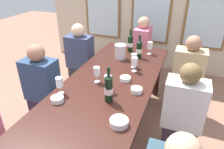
# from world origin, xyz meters

# --- Properties ---
(ground_plane) EXTENTS (12.00, 12.00, 0.00)m
(ground_plane) POSITION_xyz_m (0.00, 0.00, 0.00)
(ground_plane) COLOR #8A624F
(dining_table) EXTENTS (0.92, 2.56, 0.74)m
(dining_table) POSITION_xyz_m (0.00, 0.00, 0.67)
(dining_table) COLOR #351913
(dining_table) RESTS_ON ground
(metal_pitcher) EXTENTS (0.16, 0.16, 0.19)m
(metal_pitcher) POSITION_xyz_m (-0.09, 0.74, 0.84)
(metal_pitcher) COLOR silver
(metal_pitcher) RESTS_ON dining_table
(wine_bottle_0) EXTENTS (0.08, 0.08, 0.32)m
(wine_bottle_0) POSITION_xyz_m (-0.05, 1.04, 0.86)
(wine_bottle_0) COLOR black
(wine_bottle_0) RESTS_ON dining_table
(wine_bottle_1) EXTENTS (0.08, 0.08, 0.34)m
(wine_bottle_1) POSITION_xyz_m (0.12, -0.23, 0.87)
(wine_bottle_1) COLOR black
(wine_bottle_1) RESTS_ON dining_table
(wine_bottle_2) EXTENTS (0.08, 0.08, 0.31)m
(wine_bottle_2) POSITION_xyz_m (0.13, 0.85, 0.86)
(wine_bottle_2) COLOR black
(wine_bottle_2) RESTS_ON dining_table
(tasting_bowl_0) EXTENTS (0.15, 0.15, 0.05)m
(tasting_bowl_0) POSITION_xyz_m (0.32, -0.51, 0.77)
(tasting_bowl_0) COLOR white
(tasting_bowl_0) RESTS_ON dining_table
(tasting_bowl_1) EXTENTS (0.11, 0.11, 0.05)m
(tasting_bowl_1) POSITION_xyz_m (0.32, 0.00, 0.76)
(tasting_bowl_1) COLOR white
(tasting_bowl_1) RESTS_ON dining_table
(tasting_bowl_2) EXTENTS (0.12, 0.12, 0.05)m
(tasting_bowl_2) POSITION_xyz_m (-0.31, -0.41, 0.76)
(tasting_bowl_2) COLOR white
(tasting_bowl_2) RESTS_ON dining_table
(tasting_bowl_3) EXTENTS (0.12, 0.12, 0.04)m
(tasting_bowl_3) POSITION_xyz_m (0.15, 0.18, 0.76)
(tasting_bowl_3) COLOR white
(tasting_bowl_3) RESTS_ON dining_table
(wine_glass_1) EXTENTS (0.07, 0.07, 0.17)m
(wine_glass_1) POSITION_xyz_m (0.24, 1.02, 0.86)
(wine_glass_1) COLOR white
(wine_glass_1) RESTS_ON dining_table
(wine_glass_2) EXTENTS (0.07, 0.07, 0.17)m
(wine_glass_2) POSITION_xyz_m (-0.12, 0.05, 0.86)
(wine_glass_2) COLOR white
(wine_glass_2) RESTS_ON dining_table
(wine_glass_3) EXTENTS (0.07, 0.07, 0.17)m
(wine_glass_3) POSITION_xyz_m (-0.36, -0.28, 0.86)
(wine_glass_3) COLOR white
(wine_glass_3) RESTS_ON dining_table
(wine_glass_4) EXTENTS (0.07, 0.07, 0.17)m
(wine_glass_4) POSITION_xyz_m (0.18, 0.43, 0.86)
(wine_glass_4) COLOR white
(wine_glass_4) RESTS_ON dining_table
(wine_glass_5) EXTENTS (0.07, 0.07, 0.17)m
(wine_glass_5) POSITION_xyz_m (0.14, 0.54, 0.86)
(wine_glass_5) COLOR white
(wine_glass_5) RESTS_ON dining_table
(wine_glass_6) EXTENTS (0.07, 0.07, 0.17)m
(wine_glass_6) POSITION_xyz_m (0.05, -0.08, 0.86)
(wine_glass_6) COLOR white
(wine_glass_6) RESTS_ON dining_table
(seated_person_0) EXTENTS (0.38, 0.24, 1.11)m
(seated_person_0) POSITION_xyz_m (-0.78, -0.05, 0.53)
(seated_person_0) COLOR #2C213C
(seated_person_0) RESTS_ON ground
(seated_person_1) EXTENTS (0.38, 0.24, 1.11)m
(seated_person_1) POSITION_xyz_m (0.78, 0.04, 0.53)
(seated_person_1) COLOR #362938
(seated_person_1) RESTS_ON ground
(seated_person_4) EXTENTS (0.38, 0.24, 1.11)m
(seated_person_4) POSITION_xyz_m (-0.78, 0.87, 0.53)
(seated_person_4) COLOR #2A3034
(seated_person_4) RESTS_ON ground
(seated_person_5) EXTENTS (0.38, 0.24, 1.11)m
(seated_person_5) POSITION_xyz_m (0.78, 0.87, 0.53)
(seated_person_5) COLOR #2F2E3A
(seated_person_5) RESTS_ON ground
(seated_person_6) EXTENTS (0.24, 0.38, 1.11)m
(seated_person_6) POSITION_xyz_m (0.00, 1.63, 0.53)
(seated_person_6) COLOR #30362E
(seated_person_6) RESTS_ON ground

